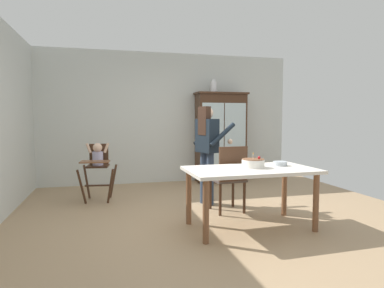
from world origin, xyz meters
name	(u,v)px	position (x,y,z in m)	size (l,w,h in m)	color
ground_plane	(203,217)	(0.00, 0.00, 0.00)	(6.24, 6.24, 0.00)	tan
wall_back	(168,118)	(0.00, 2.63, 1.35)	(5.32, 0.06, 2.70)	silver
china_cabinet	(221,137)	(1.09, 2.37, 0.95)	(1.09, 0.48, 1.89)	#422819
ceramic_vase	(214,87)	(0.92, 2.37, 2.00)	(0.13, 0.13, 0.27)	white
high_chair_with_toddler	(98,161)	(-1.41, 1.30, 0.65)	(0.64, 0.73, 0.95)	#422819
adult_person	(207,143)	(0.26, 0.65, 0.97)	(0.63, 0.62, 1.53)	#33425B
dining_table	(250,176)	(0.43, -0.56, 0.65)	(1.58, 0.91, 0.74)	silver
birthday_cake	(253,163)	(0.49, -0.51, 0.79)	(0.28, 0.28, 0.19)	white
serving_bowl	(280,164)	(0.90, -0.45, 0.77)	(0.18, 0.18, 0.06)	#B2BCC6
dining_chair_far_side	(230,174)	(0.42, 0.09, 0.56)	(0.47, 0.47, 0.96)	#422819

